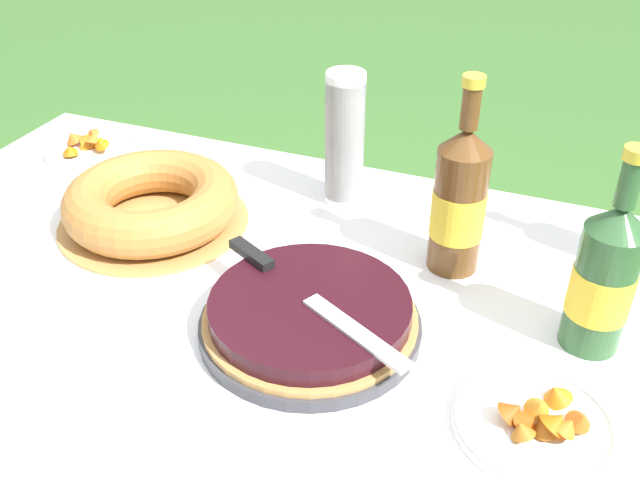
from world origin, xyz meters
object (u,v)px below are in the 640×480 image
(serving_knife, at_px, (297,288))
(cider_bottle_green, at_px, (604,278))
(berry_tart, at_px, (310,317))
(cup_stack, at_px, (345,140))
(bundt_cake, at_px, (152,202))
(cider_bottle_amber, at_px, (459,201))
(snack_plate_near, at_px, (537,421))
(snack_plate_left, at_px, (90,147))

(serving_knife, relative_size, cider_bottle_green, 1.12)
(berry_tart, bearing_deg, cup_stack, 102.98)
(cider_bottle_green, bearing_deg, bundt_cake, 176.41)
(cider_bottle_green, distance_m, cider_bottle_amber, 0.25)
(cup_stack, xyz_separation_m, cider_bottle_green, (0.47, -0.25, -0.01))
(cup_stack, height_order, cider_bottle_amber, cider_bottle_amber)
(bundt_cake, distance_m, snack_plate_near, 0.75)
(berry_tart, xyz_separation_m, serving_knife, (-0.03, 0.01, 0.04))
(cider_bottle_amber, bearing_deg, berry_tart, -122.42)
(cup_stack, height_order, snack_plate_left, cup_stack)
(berry_tart, xyz_separation_m, snack_plate_left, (-0.66, 0.37, -0.01))
(cider_bottle_green, xyz_separation_m, cider_bottle_amber, (-0.22, 0.12, 0.01))
(berry_tart, distance_m, serving_knife, 0.05)
(cup_stack, height_order, snack_plate_near, cup_stack)
(berry_tart, height_order, cider_bottle_amber, cider_bottle_amber)
(serving_knife, height_order, cider_bottle_green, cider_bottle_green)
(berry_tart, distance_m, bundt_cake, 0.41)
(serving_knife, bearing_deg, cider_bottle_amber, 79.47)
(berry_tart, xyz_separation_m, bundt_cake, (-0.38, 0.17, 0.02))
(snack_plate_near, xyz_separation_m, snack_plate_left, (-1.00, 0.44, -0.00))
(serving_knife, distance_m, snack_plate_left, 0.73)
(cider_bottle_green, bearing_deg, berry_tart, -161.62)
(berry_tart, relative_size, cider_bottle_green, 1.05)
(cup_stack, height_order, cider_bottle_green, cider_bottle_green)
(snack_plate_near, relative_size, snack_plate_left, 1.05)
(cider_bottle_amber, height_order, snack_plate_left, cider_bottle_amber)
(serving_knife, bearing_deg, cup_stack, 127.18)
(berry_tart, relative_size, snack_plate_near, 1.59)
(bundt_cake, bearing_deg, berry_tart, -24.67)
(berry_tart, relative_size, cup_stack, 1.27)
(bundt_cake, distance_m, cup_stack, 0.37)
(serving_knife, relative_size, snack_plate_left, 1.76)
(snack_plate_left, bearing_deg, cider_bottle_amber, -8.95)
(serving_knife, height_order, cup_stack, cup_stack)
(bundt_cake, bearing_deg, serving_knife, -24.44)
(berry_tart, xyz_separation_m, snack_plate_near, (0.33, -0.07, -0.01))
(snack_plate_near, bearing_deg, bundt_cake, 161.26)
(serving_knife, xyz_separation_m, snack_plate_near, (0.36, -0.08, -0.05))
(serving_knife, height_order, snack_plate_near, serving_knife)
(cup_stack, bearing_deg, serving_knife, -80.45)
(cup_stack, xyz_separation_m, snack_plate_near, (0.42, -0.45, -0.11))
(serving_knife, bearing_deg, snack_plate_near, 14.88)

